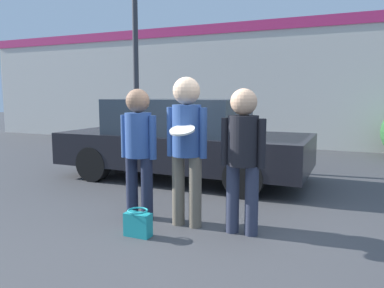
% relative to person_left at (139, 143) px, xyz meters
% --- Properties ---
extents(ground_plane, '(56.00, 56.00, 0.00)m').
position_rel_person_left_xyz_m(ground_plane, '(0.96, -0.27, -0.96)').
color(ground_plane, '#3F3F42').
extents(storefront_building, '(24.00, 0.22, 3.73)m').
position_rel_person_left_xyz_m(storefront_building, '(0.96, 7.29, 0.94)').
color(storefront_building, silver).
rests_on(storefront_building, ground).
extents(person_left, '(0.50, 0.33, 1.63)m').
position_rel_person_left_xyz_m(person_left, '(0.00, 0.00, 0.00)').
color(person_left, '#1E2338').
rests_on(person_left, ground).
extents(person_middle_with_frisbee, '(0.51, 0.56, 1.76)m').
position_rel_person_left_xyz_m(person_middle_with_frisbee, '(0.68, -0.03, 0.10)').
color(person_middle_with_frisbee, '#665B4C').
rests_on(person_middle_with_frisbee, ground).
extents(person_right, '(0.50, 0.33, 1.63)m').
position_rel_person_left_xyz_m(person_right, '(1.35, -0.01, -0.00)').
color(person_right, '#2D3347').
rests_on(person_right, ground).
extents(parked_car_near, '(4.55, 1.92, 1.48)m').
position_rel_person_left_xyz_m(parked_car_near, '(-0.47, 2.28, -0.22)').
color(parked_car_near, black).
rests_on(parked_car_near, ground).
extents(handbag, '(0.30, 0.23, 0.30)m').
position_rel_person_left_xyz_m(handbag, '(0.32, -0.56, -0.82)').
color(handbag, teal).
rests_on(handbag, ground).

